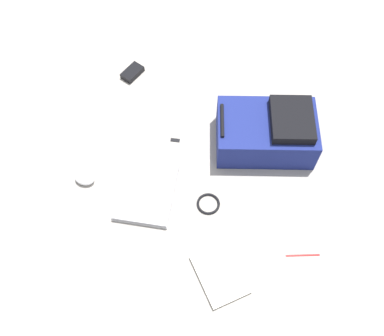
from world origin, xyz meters
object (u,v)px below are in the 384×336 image
Objects in this scene: backpack at (268,132)px; computer_mouse at (85,178)px; power_brick at (132,73)px; book_blue at (220,274)px; usb_stick at (175,140)px; cable_coil at (208,204)px; laptop at (146,192)px; pen_black at (303,255)px.

backpack reaches higher than computer_mouse.
power_brick is (0.25, 0.75, -0.08)m from backpack.
book_blue is 6.70× the size of usb_stick.
backpack reaches higher than usb_stick.
backpack is 4.85× the size of cable_coil.
cable_coil is at bearing -86.07° from computer_mouse.
book_blue is at bearing -158.01° from cable_coil.
backpack is 1.51× the size of laptop.
computer_mouse is 0.58m from cable_coil.
cable_coil is at bearing 153.61° from backpack.
pen_black is 0.80m from usb_stick.
book_blue is 1.16m from power_brick.
backpack reaches higher than book_blue.
book_blue is (-0.29, -0.41, -0.01)m from laptop.
backpack is 0.58m from pen_black.
cable_coil is at bearing -86.82° from laptop.
power_brick is 1.26m from pen_black.
pen_black is at bearing -154.01° from backpack.
laptop is 0.74m from pen_black.
pen_black is at bearing -99.12° from laptop.
cable_coil is at bearing -138.56° from power_brick.
cable_coil is at bearing 73.33° from pen_black.
cable_coil is 2.38× the size of usb_stick.
usb_stick is at bearing -45.83° from computer_mouse.
backpack reaches higher than pen_black.
computer_mouse is 0.88× the size of cable_coil.
backpack is 4.32× the size of power_brick.
cable_coil is (0.30, 0.12, -0.00)m from book_blue.
power_brick is (0.65, 0.28, -0.00)m from laptop.
usb_stick is at bearing 38.70° from cable_coil.
backpack is 3.54× the size of pen_black.
cable_coil reaches higher than pen_black.
computer_mouse reaches higher than laptop.
pen_black is 3.26× the size of usb_stick.
power_brick reaches higher than pen_black.
backpack is 1.72× the size of book_blue.
laptop is at bearing 80.88° from pen_black.
pen_black is (-0.13, -0.44, -0.00)m from cable_coil.
backpack is 11.53× the size of usb_stick.
book_blue is at bearing -149.06° from usb_stick.
backpack is at bearing -49.88° from laptop.
computer_mouse is 0.64× the size of pen_black.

